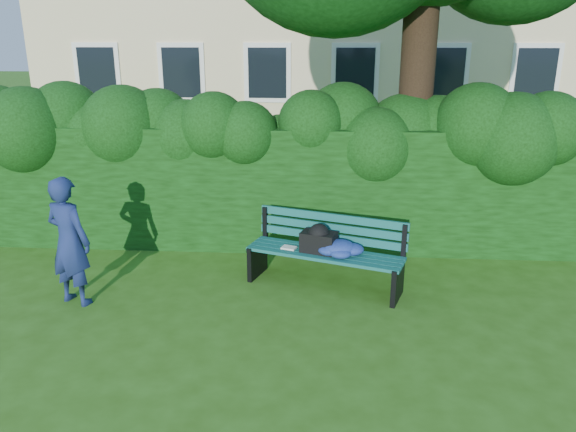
{
  "coord_description": "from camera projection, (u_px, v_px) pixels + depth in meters",
  "views": [
    {
      "loc": [
        0.43,
        -5.85,
        3.08
      ],
      "look_at": [
        0.0,
        0.6,
        0.95
      ],
      "focal_mm": 35.0,
      "sensor_mm": 36.0,
      "label": 1
    }
  ],
  "objects": [
    {
      "name": "hedge",
      "position": [
        295.0,
        186.0,
        8.34
      ],
      "size": [
        10.0,
        1.0,
        1.8
      ],
      "color": "black",
      "rests_on": "ground"
    },
    {
      "name": "park_bench",
      "position": [
        328.0,
        249.0,
        6.99
      ],
      "size": [
        2.03,
        1.15,
        0.89
      ],
      "rotation": [
        0.0,
        0.0,
        -0.33
      ],
      "color": "#105048",
      "rests_on": "ground"
    },
    {
      "name": "ground",
      "position": [
        285.0,
        309.0,
        6.54
      ],
      "size": [
        80.0,
        80.0,
        0.0
      ],
      "primitive_type": "plane",
      "color": "#305B14",
      "rests_on": "ground"
    },
    {
      "name": "man_reading",
      "position": [
        69.0,
        241.0,
        6.48
      ],
      "size": [
        0.66,
        0.55,
        1.55
      ],
      "primitive_type": "imported",
      "rotation": [
        0.0,
        0.0,
        2.78
      ],
      "color": "navy",
      "rests_on": "ground"
    }
  ]
}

